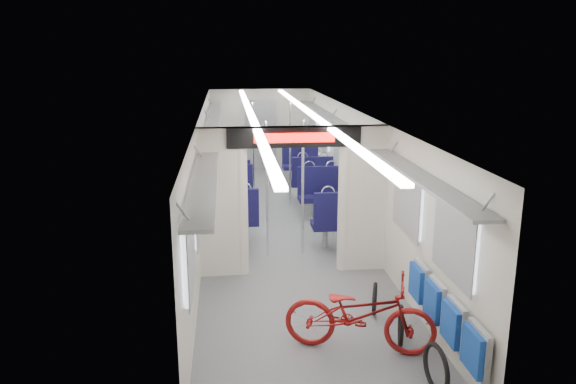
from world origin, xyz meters
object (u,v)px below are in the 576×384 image
object	(u,v)px
seat_bay_far_right	(306,167)
stanchion_near_right	(303,188)
seat_bay_near_left	(231,199)
flip_bench	(444,312)
bike_hoop_c	(375,300)
seat_bay_near_right	(329,202)
bike_hoop_a	(436,370)
seat_bay_far_left	(230,171)
stanchion_near_left	(267,190)
stanchion_far_right	(290,155)
bike_hoop_b	(401,327)
bicycle	(360,314)
stanchion_far_left	(254,155)

from	to	relation	value
seat_bay_far_right	stanchion_near_right	world-z (taller)	stanchion_near_right
seat_bay_near_left	flip_bench	bearing A→B (deg)	-66.02
stanchion_near_right	bike_hoop_c	bearing A→B (deg)	-74.93
seat_bay_near_right	bike_hoop_c	bearing A→B (deg)	-90.69
bike_hoop_a	seat_bay_far_right	bearing A→B (deg)	90.87
seat_bay_far_left	seat_bay_far_right	bearing A→B (deg)	0.57
flip_bench	seat_bay_far_left	distance (m)	8.26
seat_bay_near_right	seat_bay_far_right	world-z (taller)	seat_bay_far_right
flip_bench	bike_hoop_a	xyz separation A→B (m)	(-0.29, -0.59, -0.34)
stanchion_near_left	seat_bay_near_left	bearing A→B (deg)	109.28
bike_hoop_c	seat_bay_near_right	size ratio (longest dim) A/B	0.19
seat_bay_far_left	stanchion_far_right	distance (m)	1.96
stanchion_far_right	seat_bay_near_left	bearing A→B (deg)	-131.81
stanchion_far_right	seat_bay_near_right	bearing A→B (deg)	-73.85
bike_hoop_c	seat_bay_far_right	distance (m)	6.79
seat_bay_near_left	stanchion_far_right	bearing A→B (deg)	48.19
seat_bay_near_left	seat_bay_far_right	world-z (taller)	seat_bay_far_right
bike_hoop_a	stanchion_far_right	world-z (taller)	stanchion_far_right
bike_hoop_c	seat_bay_near_left	bearing A→B (deg)	114.70
bike_hoop_b	stanchion_near_right	size ratio (longest dim) A/B	0.21
bike_hoop_a	stanchion_near_left	xyz separation A→B (m)	(-1.42, 4.07, 0.91)
bicycle	bike_hoop_a	xyz separation A→B (m)	(0.59, -0.89, -0.22)
stanchion_near_right	stanchion_far_left	xyz separation A→B (m)	(-0.66, 3.18, 0.00)
bike_hoop_b	seat_bay_far_right	size ratio (longest dim) A/B	0.21
bike_hoop_c	stanchion_near_right	size ratio (longest dim) A/B	0.19
bicycle	flip_bench	size ratio (longest dim) A/B	0.84
bike_hoop_c	stanchion_near_left	bearing A→B (deg)	118.34
stanchion_near_right	stanchion_far_left	world-z (taller)	same
seat_bay_far_right	stanchion_far_left	size ratio (longest dim) A/B	1.00
bike_hoop_a	seat_bay_near_right	bearing A→B (deg)	91.39
seat_bay_far_right	stanchion_near_left	world-z (taller)	stanchion_near_left
bike_hoop_b	stanchion_near_right	distance (m)	3.40
bike_hoop_a	bicycle	bearing A→B (deg)	123.44
seat_bay_near_left	stanchion_near_left	bearing A→B (deg)	-70.72
seat_bay_far_right	flip_bench	bearing A→B (deg)	-86.99
bicycle	stanchion_far_left	bearing A→B (deg)	25.17
bicycle	seat_bay_far_left	distance (m)	7.76
stanchion_near_right	seat_bay_near_left	bearing A→B (deg)	126.69
bike_hoop_b	stanchion_far_left	world-z (taller)	stanchion_far_left
bike_hoop_a	bike_hoop_c	world-z (taller)	bike_hoop_a
seat_bay_near_left	stanchion_far_left	xyz separation A→B (m)	(0.53, 1.59, 0.58)
bike_hoop_a	stanchion_near_left	size ratio (longest dim) A/B	0.23
bike_hoop_b	bike_hoop_c	distance (m)	0.81
bicycle	stanchion_near_right	xyz separation A→B (m)	(-0.22, 3.25, 0.69)
seat_bay_near_left	seat_bay_near_right	bearing A→B (deg)	-12.29
stanchion_near_left	stanchion_far_left	bearing A→B (deg)	90.99
stanchion_near_left	stanchion_far_left	world-z (taller)	same
bicycle	stanchion_near_left	distance (m)	3.36
bike_hoop_c	stanchion_near_right	xyz separation A→B (m)	(-0.64, 2.38, 0.96)
flip_bench	stanchion_near_right	size ratio (longest dim) A/B	0.91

